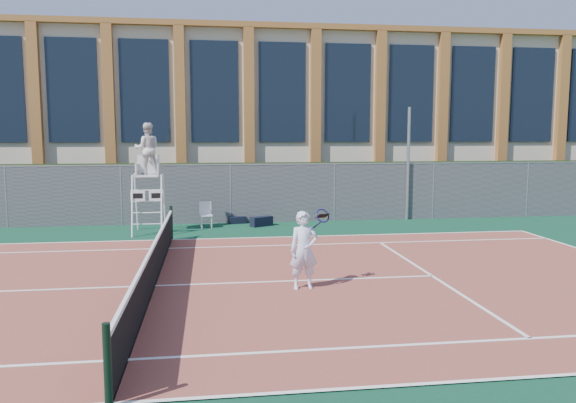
{
  "coord_description": "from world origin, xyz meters",
  "views": [
    {
      "loc": [
        1.27,
        -12.31,
        3.34
      ],
      "look_at": [
        3.39,
        3.0,
        1.49
      ],
      "focal_mm": 35.0,
      "sensor_mm": 36.0,
      "label": 1
    }
  ],
  "objects": [
    {
      "name": "umpire_chair",
      "position": [
        -0.83,
        7.05,
        2.76
      ],
      "size": [
        1.05,
        1.62,
        3.78
      ],
      "color": "white",
      "rests_on": "ground"
    },
    {
      "name": "tennis_net",
      "position": [
        0.0,
        0.0,
        0.54
      ],
      "size": [
        0.1,
        11.3,
        1.1
      ],
      "color": "black",
      "rests_on": "ground"
    },
    {
      "name": "ground",
      "position": [
        0.0,
        0.0,
        0.0
      ],
      "size": [
        120.0,
        120.0,
        0.0
      ],
      "primitive_type": "plane",
      "color": "#233814"
    },
    {
      "name": "tennis_court",
      "position": [
        0.0,
        0.0,
        0.02
      ],
      "size": [
        23.77,
        10.97,
        0.02
      ],
      "primitive_type": "cube",
      "color": "brown",
      "rests_on": "apron"
    },
    {
      "name": "sports_bag_far",
      "position": [
        2.23,
        8.6,
        0.14
      ],
      "size": [
        0.69,
        0.4,
        0.26
      ],
      "primitive_type": "cube",
      "rotation": [
        0.0,
        0.0,
        0.18
      ],
      "color": "black",
      "rests_on": "apron"
    },
    {
      "name": "fence",
      "position": [
        0.0,
        8.8,
        1.1
      ],
      "size": [
        40.0,
        0.06,
        2.2
      ],
      "primitive_type": null,
      "color": "#595E60",
      "rests_on": "ground"
    },
    {
      "name": "apron",
      "position": [
        0.0,
        1.0,
        0.01
      ],
      "size": [
        36.0,
        20.0,
        0.01
      ],
      "primitive_type": "cube",
      "color": "#0E3E22",
      "rests_on": "ground"
    },
    {
      "name": "building",
      "position": [
        0.0,
        17.95,
        4.15
      ],
      "size": [
        45.0,
        10.6,
        8.22
      ],
      "color": "beige",
      "rests_on": "ground"
    },
    {
      "name": "steel_pole",
      "position": [
        8.9,
        8.7,
        2.19
      ],
      "size": [
        0.12,
        0.12,
        4.39
      ],
      "primitive_type": "cylinder",
      "color": "#9EA0A5",
      "rests_on": "ground"
    },
    {
      "name": "plastic_chair",
      "position": [
        1.07,
        7.86,
        0.56
      ],
      "size": [
        0.48,
        0.48,
        0.93
      ],
      "color": "silver",
      "rests_on": "apron"
    },
    {
      "name": "hedge",
      "position": [
        0.0,
        10.0,
        1.1
      ],
      "size": [
        40.0,
        1.4,
        2.2
      ],
      "primitive_type": "cube",
      "color": "black",
      "rests_on": "ground"
    },
    {
      "name": "tennis_player",
      "position": [
        3.23,
        -0.65,
        0.88
      ],
      "size": [
        0.95,
        0.65,
        1.7
      ],
      "color": "#D4E1FF",
      "rests_on": "tennis_court"
    },
    {
      "name": "sports_bag_near",
      "position": [
        3.08,
        7.87,
        0.19
      ],
      "size": [
        0.88,
        0.68,
        0.35
      ],
      "primitive_type": "cube",
      "rotation": [
        0.0,
        0.0,
        0.5
      ],
      "color": "black",
      "rests_on": "apron"
    }
  ]
}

